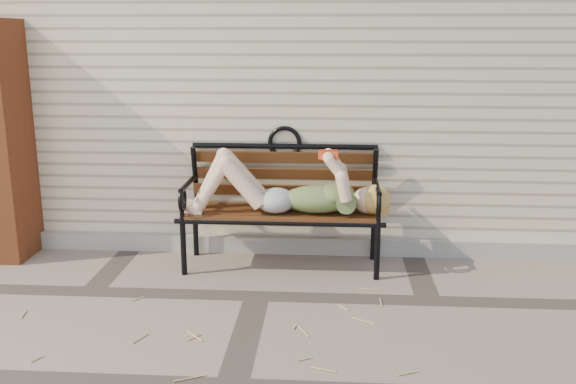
{
  "coord_description": "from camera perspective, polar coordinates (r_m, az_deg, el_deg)",
  "views": [
    {
      "loc": [
        0.52,
        -4.37,
        1.89
      ],
      "look_at": [
        0.19,
        0.49,
        0.67
      ],
      "focal_mm": 40.0,
      "sensor_mm": 36.0,
      "label": 1
    }
  ],
  "objects": [
    {
      "name": "foundation_strip",
      "position": [
        5.67,
        -1.64,
        -4.67
      ],
      "size": [
        8.0,
        0.1,
        0.15
      ],
      "primitive_type": "cube",
      "color": "#ACA49B",
      "rests_on": "ground"
    },
    {
      "name": "house_wall",
      "position": [
        7.4,
        -0.19,
        11.0
      ],
      "size": [
        8.0,
        4.0,
        3.0
      ],
      "primitive_type": "cube",
      "color": "beige",
      "rests_on": "ground"
    },
    {
      "name": "garden_bench",
      "position": [
        5.28,
        -0.49,
        0.22
      ],
      "size": [
        1.74,
        0.69,
        1.13
      ],
      "color": "black",
      "rests_on": "ground"
    },
    {
      "name": "ground",
      "position": [
        4.79,
        -2.75,
        -9.23
      ],
      "size": [
        80.0,
        80.0,
        0.0
      ],
      "primitive_type": "plane",
      "color": "#7A685E",
      "rests_on": "ground"
    },
    {
      "name": "straw_scatter",
      "position": [
        4.27,
        -12.3,
        -12.51
      ],
      "size": [
        2.83,
        1.6,
        0.01
      ],
      "color": "tan",
      "rests_on": "ground"
    },
    {
      "name": "reading_woman",
      "position": [
        5.13,
        -0.45,
        0.26
      ],
      "size": [
        1.64,
        0.37,
        0.52
      ],
      "color": "#0A444B",
      "rests_on": "ground"
    }
  ]
}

